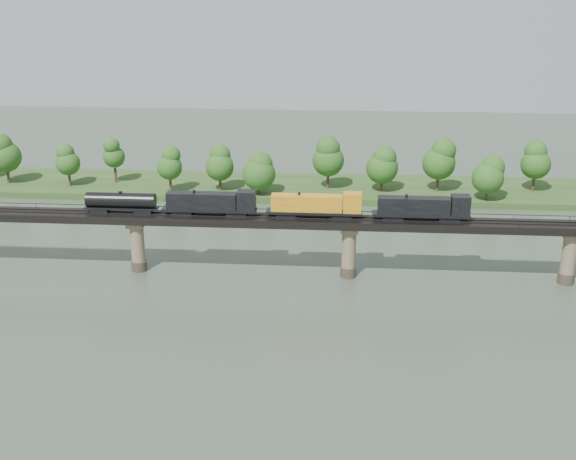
{
  "coord_description": "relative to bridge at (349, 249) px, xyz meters",
  "views": [
    {
      "loc": [
        -1.99,
        -95.24,
        54.49
      ],
      "look_at": [
        -11.34,
        30.0,
        9.0
      ],
      "focal_mm": 45.0,
      "sensor_mm": 36.0,
      "label": 1
    }
  ],
  "objects": [
    {
      "name": "bridge_superstructure",
      "position": [
        0.0,
        0.0,
        6.33
      ],
      "size": [
        220.0,
        4.9,
        0.75
      ],
      "color": "black",
      "rests_on": "bridge"
    },
    {
      "name": "ground",
      "position": [
        0.0,
        -30.0,
        -5.46
      ],
      "size": [
        400.0,
        400.0,
        0.0
      ],
      "primitive_type": "plane",
      "color": "#334133",
      "rests_on": "ground"
    },
    {
      "name": "far_treeline",
      "position": [
        -8.21,
        50.52,
        3.37
      ],
      "size": [
        289.06,
        17.54,
        13.6
      ],
      "color": "#382619",
      "rests_on": "far_bank"
    },
    {
      "name": "far_bank",
      "position": [
        0.0,
        55.0,
        -4.66
      ],
      "size": [
        300.0,
        24.0,
        1.6
      ],
      "primitive_type": "cube",
      "color": "#29461C",
      "rests_on": "ground"
    },
    {
      "name": "bridge",
      "position": [
        0.0,
        0.0,
        0.0
      ],
      "size": [
        236.0,
        30.0,
        11.5
      ],
      "color": "#473A2D",
      "rests_on": "ground"
    },
    {
      "name": "freight_train",
      "position": [
        -12.85,
        -0.0,
        8.38
      ],
      "size": [
        71.03,
        2.77,
        4.89
      ],
      "color": "black",
      "rests_on": "bridge"
    }
  ]
}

